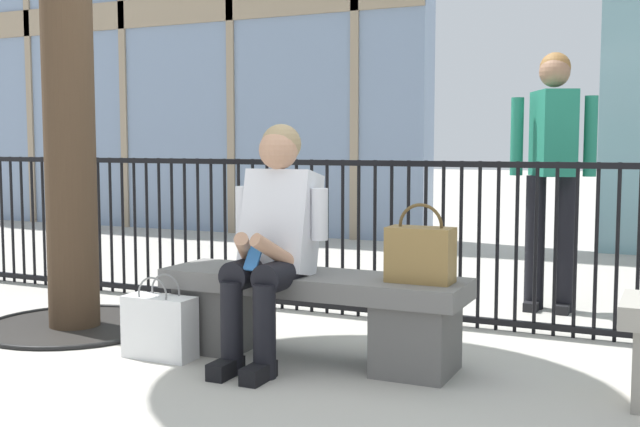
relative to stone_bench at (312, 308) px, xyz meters
The scene contains 7 objects.
ground_plane 0.27m from the stone_bench, ahead, with size 60.00×60.00×0.00m, color #B2ADA3.
stone_bench is the anchor object (origin of this frame).
seated_person_with_phone 0.43m from the stone_bench, 140.70° to the right, with size 0.52×0.66×1.21m.
handbag_on_bench 0.66m from the stone_bench, ahead, with size 0.31×0.16×0.38m.
shopping_bag 0.80m from the stone_bench, 157.37° to the right, with size 0.38×0.16×0.44m.
bystander_at_railing 2.12m from the stone_bench, 62.52° to the left, with size 0.55×0.44×1.71m.
plaza_railing 1.07m from the stone_bench, 90.00° to the left, with size 9.02×0.04×1.01m.
Camera 1 is at (1.70, -3.56, 1.11)m, focal length 43.77 mm.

